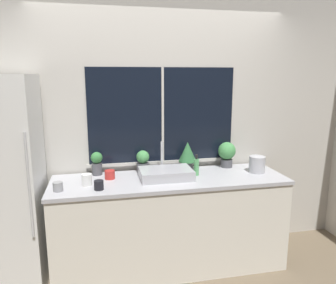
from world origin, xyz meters
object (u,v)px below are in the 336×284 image
sink (166,173)px  soap_bottle (196,167)px  potted_plant_far_left (97,163)px  mug_grey (58,187)px  potted_plant_far_right (227,153)px  kettle (257,164)px  mug_black (99,185)px  mug_white (87,180)px  potted_plant_center_left (143,161)px  mug_red (110,175)px  refrigerator (2,186)px  potted_plant_center_right (187,153)px

sink → soap_bottle: size_ratio=2.36×
potted_plant_far_left → mug_grey: size_ratio=2.77×
potted_plant_far_right → soap_bottle: (-0.40, -0.21, -0.07)m
soap_bottle → kettle: bearing=-2.8°
potted_plant_far_right → mug_black: potted_plant_far_right is taller
sink → kettle: 0.93m
mug_white → mug_grey: bearing=-156.1°
potted_plant_center_left → kettle: size_ratio=1.22×
kettle → soap_bottle: bearing=177.2°
potted_plant_far_left → mug_grey: bearing=-128.6°
mug_white → kettle: size_ratio=0.57×
mug_black → mug_white: bearing=126.4°
mug_black → mug_white: size_ratio=0.79×
mug_red → potted_plant_center_left: bearing=24.8°
refrigerator → mug_white: bearing=-3.4°
potted_plant_center_right → kettle: size_ratio=1.59×
sink → mug_grey: (-0.96, -0.16, -0.01)m
potted_plant_far_right → mug_white: (-1.43, -0.30, -0.10)m
soap_bottle → mug_red: bearing=175.9°
potted_plant_far_left → kettle: (1.57, -0.24, -0.03)m
potted_plant_far_right → potted_plant_center_left: bearing=180.0°
potted_plant_far_left → mug_grey: 0.52m
mug_red → potted_plant_center_right: bearing=11.0°
refrigerator → mug_white: refrigerator is taller
potted_plant_far_left → kettle: size_ratio=1.26×
refrigerator → potted_plant_center_left: size_ratio=8.46×
mug_red → mug_grey: size_ratio=1.15×
potted_plant_center_right → mug_white: potted_plant_center_right is taller
potted_plant_center_right → soap_bottle: 0.23m
potted_plant_far_right → potted_plant_center_right: bearing=180.0°
refrigerator → soap_bottle: size_ratio=9.04×
mug_red → mug_grey: (-0.44, -0.25, -0.00)m
potted_plant_center_left → potted_plant_far_left: bearing=180.0°
potted_plant_far_left → mug_black: potted_plant_far_left is taller
soap_bottle → refrigerator: bearing=-178.5°
potted_plant_center_right → mug_grey: size_ratio=3.49×
potted_plant_center_left → potted_plant_far_right: 0.89m
refrigerator → mug_black: size_ratio=23.03×
mug_black → mug_white: (-0.10, 0.14, 0.01)m
mug_red → mug_white: 0.25m
potted_plant_far_left → mug_white: bearing=-106.6°
sink → potted_plant_far_left: (-0.63, 0.25, 0.08)m
potted_plant_far_right → soap_bottle: potted_plant_far_right is taller
soap_bottle → mug_red: soap_bottle is taller
sink → mug_grey: size_ratio=5.94×
potted_plant_far_left → mug_black: bearing=-88.3°
potted_plant_center_right → mug_white: bearing=-163.3°
kettle → mug_red: bearing=176.5°
potted_plant_center_left → sink: bearing=-53.3°
mug_red → kettle: kettle is taller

